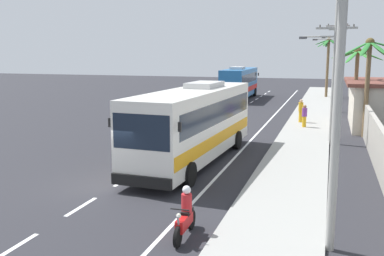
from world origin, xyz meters
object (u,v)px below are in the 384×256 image
(pedestrian_midwalk, at_px, (301,110))
(utility_pole_nearest, at_px, (337,71))
(utility_pole_far, at_px, (335,59))
(utility_pole_distant, at_px, (336,55))
(palm_second, at_px, (357,68))
(pedestrian_near_kerb, at_px, (304,115))
(utility_pole_mid, at_px, (333,68))
(coach_bus_foreground, at_px, (195,121))
(palm_nearest, at_px, (368,64))
(palm_third, at_px, (328,56))
(motorcycle_beside_bus, at_px, (185,216))
(coach_bus_far_lane, at_px, (239,82))

(pedestrian_midwalk, bearing_deg, utility_pole_nearest, -119.28)
(utility_pole_far, relative_size, utility_pole_distant, 0.95)
(utility_pole_far, relative_size, palm_second, 1.57)
(pedestrian_near_kerb, bearing_deg, palm_second, -75.82)
(utility_pole_mid, xyz_separation_m, utility_pole_distant, (0.35, 30.21, 0.60))
(coach_bus_foreground, bearing_deg, palm_nearest, 47.63)
(utility_pole_distant, bearing_deg, coach_bus_foreground, -100.55)
(utility_pole_nearest, distance_m, palm_nearest, 18.16)
(pedestrian_midwalk, distance_m, palm_third, 21.44)
(motorcycle_beside_bus, relative_size, palm_nearest, 0.31)
(palm_nearest, bearing_deg, pedestrian_midwalk, 136.06)
(coach_bus_far_lane, height_order, utility_pole_mid, utility_pole_mid)
(utility_pole_distant, bearing_deg, palm_third, -113.86)
(coach_bus_far_lane, bearing_deg, pedestrian_midwalk, -63.71)
(pedestrian_midwalk, bearing_deg, coach_bus_far_lane, 81.24)
(coach_bus_far_lane, height_order, motorcycle_beside_bus, coach_bus_far_lane)
(motorcycle_beside_bus, bearing_deg, utility_pole_distant, 84.55)
(palm_second, distance_m, palm_third, 20.28)
(pedestrian_midwalk, xyz_separation_m, utility_pole_distant, (2.54, 23.11, 4.06))
(pedestrian_near_kerb, relative_size, palm_second, 0.28)
(pedestrian_midwalk, height_order, utility_pole_nearest, utility_pole_nearest)
(utility_pole_nearest, bearing_deg, palm_second, 85.96)
(pedestrian_midwalk, distance_m, utility_pole_mid, 8.20)
(utility_pole_mid, height_order, palm_third, utility_pole_mid)
(coach_bus_far_lane, xyz_separation_m, utility_pole_far, (10.56, -8.58, 2.86))
(utility_pole_far, height_order, palm_third, utility_pole_far)
(motorcycle_beside_bus, distance_m, utility_pole_far, 31.17)
(pedestrian_near_kerb, bearing_deg, utility_pole_far, -37.99)
(coach_bus_far_lane, relative_size, utility_pole_nearest, 1.22)
(coach_bus_foreground, distance_m, palm_nearest, 13.08)
(coach_bus_foreground, bearing_deg, utility_pole_mid, 45.17)
(motorcycle_beside_bus, xyz_separation_m, utility_pole_nearest, (4.07, 0.38, 4.34))
(pedestrian_near_kerb, xyz_separation_m, utility_pole_far, (1.96, 10.19, 3.87))
(utility_pole_distant, distance_m, palm_nearest, 27.34)
(coach_bus_far_lane, relative_size, pedestrian_near_kerb, 7.10)
(coach_bus_foreground, relative_size, utility_pole_mid, 1.41)
(motorcycle_beside_bus, xyz_separation_m, palm_third, (3.43, 43.60, 4.44))
(pedestrian_near_kerb, relative_size, utility_pole_nearest, 0.17)
(coach_bus_far_lane, bearing_deg, pedestrian_near_kerb, -65.38)
(coach_bus_far_lane, xyz_separation_m, motorcycle_beside_bus, (6.37, -39.17, -1.36))
(motorcycle_beside_bus, height_order, palm_nearest, palm_nearest)
(motorcycle_beside_bus, relative_size, palm_third, 0.27)
(palm_nearest, bearing_deg, pedestrian_near_kerb, 153.17)
(palm_second, bearing_deg, palm_third, 96.44)
(coach_bus_foreground, xyz_separation_m, palm_third, (5.91, 34.63, 3.04))
(utility_pole_nearest, bearing_deg, utility_pole_far, 89.78)
(pedestrian_near_kerb, bearing_deg, motorcycle_beside_bus, 146.64)
(pedestrian_midwalk, distance_m, palm_second, 5.14)
(coach_bus_foreground, xyz_separation_m, motorcycle_beside_bus, (2.48, -8.96, -1.40))
(pedestrian_near_kerb, xyz_separation_m, utility_pole_distant, (2.13, 25.30, 4.15))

